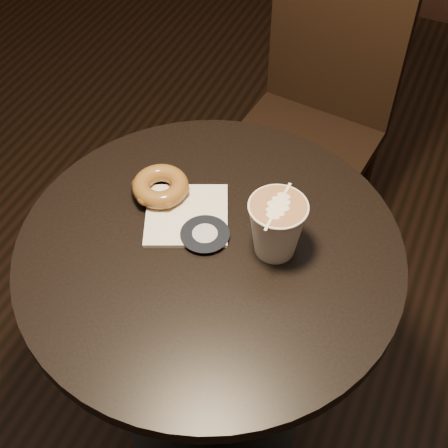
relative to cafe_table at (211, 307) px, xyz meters
The scene contains 5 objects.
cafe_table is the anchor object (origin of this frame).
chair 0.75m from the cafe_table, 91.69° to the left, with size 0.42×0.42×0.96m.
pastry_bag 0.22m from the cafe_table, 145.84° to the left, with size 0.15×0.15×0.01m, color white.
doughnut 0.27m from the cafe_table, 151.37° to the left, with size 0.11×0.11×0.03m, color brown.
latte_cup 0.28m from the cafe_table, 20.91° to the left, with size 0.10×0.10×0.11m, color silver, non-canonical shape.
Camera 1 is at (0.31, -0.63, 1.62)m, focal length 50.00 mm.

